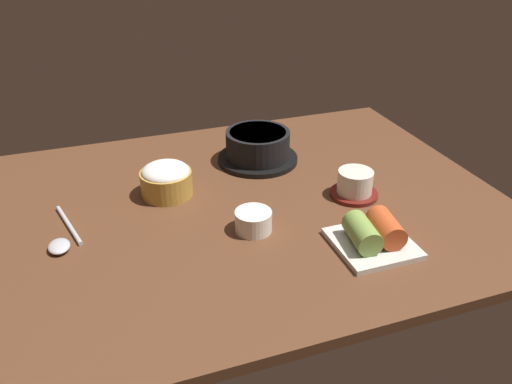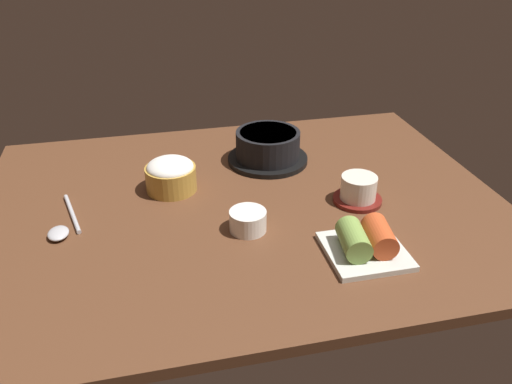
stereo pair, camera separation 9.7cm
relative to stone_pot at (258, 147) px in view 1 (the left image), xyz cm
name	(u,v)px [view 1 (the left image)]	position (x,y,z in cm)	size (l,w,h in cm)	color
dining_table	(243,207)	(-8.83, -16.24, -4.48)	(100.00, 76.00, 2.00)	#56331E
stone_pot	(258,147)	(0.00, 0.00, 0.00)	(17.75, 17.75, 7.06)	black
rice_bowl	(166,179)	(-21.97, -8.29, -0.04)	(10.10, 10.10, 6.78)	#B78C38
tea_cup_with_saucer	(355,184)	(12.66, -21.04, -0.93)	(9.41, 9.41, 5.40)	maroon
banchan_cup_center	(253,221)	(-10.07, -26.02, -1.46)	(6.56, 6.56, 3.79)	white
kimchi_plate	(373,235)	(7.28, -37.22, -1.28)	(12.87, 12.87, 5.35)	silver
spoon	(62,240)	(-42.04, -18.80, -2.86)	(5.62, 16.08, 1.35)	#B7B7BC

